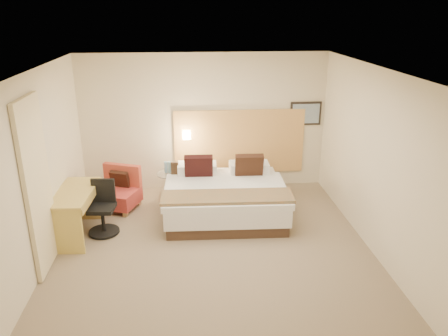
{
  "coord_description": "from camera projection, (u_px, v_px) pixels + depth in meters",
  "views": [
    {
      "loc": [
        -0.34,
        -5.85,
        3.48
      ],
      "look_at": [
        0.22,
        0.57,
        1.1
      ],
      "focal_mm": 35.0,
      "sensor_mm": 36.0,
      "label": 1
    }
  ],
  "objects": [
    {
      "name": "lamp_arm",
      "position": [
        187.0,
        134.0,
        8.53
      ],
      "size": [
        0.02,
        0.12,
        0.02
      ],
      "primitive_type": "cylinder",
      "rotation": [
        1.57,
        0.0,
        0.0
      ],
      "color": "silver",
      "rests_on": "wall_back"
    },
    {
      "name": "wall_right",
      "position": [
        375.0,
        161.0,
        6.43
      ],
      "size": [
        0.02,
        5.0,
        2.7
      ],
      "primitive_type": "cube",
      "color": "beige",
      "rests_on": "floor"
    },
    {
      "name": "wall_back",
      "position": [
        204.0,
        123.0,
        8.58
      ],
      "size": [
        4.8,
        0.02,
        2.7
      ],
      "primitive_type": "cube",
      "color": "beige",
      "rests_on": "floor"
    },
    {
      "name": "curtain",
      "position": [
        38.0,
        187.0,
        5.85
      ],
      "size": [
        0.06,
        0.9,
        2.42
      ],
      "primitive_type": "cube",
      "color": "beige",
      "rests_on": "wall_left"
    },
    {
      "name": "headboard_panel",
      "position": [
        239.0,
        142.0,
        8.74
      ],
      "size": [
        2.6,
        0.04,
        1.3
      ],
      "primitive_type": "cube",
      "color": "tan",
      "rests_on": "wall_back"
    },
    {
      "name": "bottle_a",
      "position": [
        166.0,
        167.0,
        8.11
      ],
      "size": [
        0.07,
        0.07,
        0.21
      ],
      "primitive_type": "cylinder",
      "rotation": [
        0.0,
        0.0,
        -0.08
      ],
      "color": "#86B4CF",
      "rests_on": "side_table"
    },
    {
      "name": "ceiling",
      "position": [
        211.0,
        69.0,
        5.76
      ],
      "size": [
        4.8,
        5.0,
        0.02
      ],
      "primitive_type": "cube",
      "color": "white",
      "rests_on": "floor"
    },
    {
      "name": "bottle_b",
      "position": [
        169.0,
        167.0,
        8.11
      ],
      "size": [
        0.07,
        0.07,
        0.21
      ],
      "primitive_type": "cylinder",
      "rotation": [
        0.0,
        0.0,
        -0.08
      ],
      "color": "#85BACE",
      "rests_on": "side_table"
    },
    {
      "name": "floor",
      "position": [
        213.0,
        249.0,
        6.7
      ],
      "size": [
        4.8,
        5.0,
        0.02
      ],
      "primitive_type": "cube",
      "color": "#7B6952",
      "rests_on": "ground"
    },
    {
      "name": "lamp_shade",
      "position": [
        187.0,
        135.0,
        8.48
      ],
      "size": [
        0.15,
        0.15,
        0.15
      ],
      "primitive_type": "cube",
      "color": "#FFEDC6",
      "rests_on": "wall_back"
    },
    {
      "name": "art_frame",
      "position": [
        306.0,
        113.0,
        8.66
      ],
      "size": [
        0.62,
        0.03,
        0.47
      ],
      "primitive_type": "cube",
      "color": "black",
      "rests_on": "wall_back"
    },
    {
      "name": "bed",
      "position": [
        225.0,
        195.0,
        7.78
      ],
      "size": [
        2.15,
        2.09,
        1.02
      ],
      "color": "#3C291E",
      "rests_on": "floor"
    },
    {
      "name": "wall_left",
      "position": [
        38.0,
        171.0,
        6.04
      ],
      "size": [
        0.02,
        5.0,
        2.7
      ],
      "primitive_type": "cube",
      "color": "beige",
      "rests_on": "floor"
    },
    {
      "name": "side_table",
      "position": [
        171.0,
        186.0,
        8.18
      ],
      "size": [
        0.57,
        0.57,
        0.58
      ],
      "color": "white",
      "rests_on": "floor"
    },
    {
      "name": "wall_front",
      "position": [
        229.0,
        262.0,
        3.89
      ],
      "size": [
        4.8,
        0.02,
        2.7
      ],
      "primitive_type": "cube",
      "color": "beige",
      "rests_on": "floor"
    },
    {
      "name": "lounge_chair",
      "position": [
        118.0,
        192.0,
        7.98
      ],
      "size": [
        0.91,
        0.86,
        0.77
      ],
      "color": "#B07953",
      "rests_on": "floor"
    },
    {
      "name": "desk_chair",
      "position": [
        103.0,
        212.0,
        7.08
      ],
      "size": [
        0.54,
        0.54,
        0.88
      ],
      "color": "black",
      "rests_on": "floor"
    },
    {
      "name": "menu_folder",
      "position": [
        175.0,
        168.0,
        8.02
      ],
      "size": [
        0.14,
        0.06,
        0.23
      ],
      "primitive_type": "cube",
      "rotation": [
        0.0,
        0.0,
        -0.08
      ],
      "color": "#342315",
      "rests_on": "side_table"
    },
    {
      "name": "art_canvas",
      "position": [
        306.0,
        114.0,
        8.64
      ],
      "size": [
        0.54,
        0.01,
        0.39
      ],
      "primitive_type": "cube",
      "color": "gray",
      "rests_on": "wall_back"
    },
    {
      "name": "desk",
      "position": [
        77.0,
        201.0,
        6.89
      ],
      "size": [
        0.64,
        1.27,
        0.77
      ],
      "color": "tan",
      "rests_on": "floor"
    }
  ]
}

